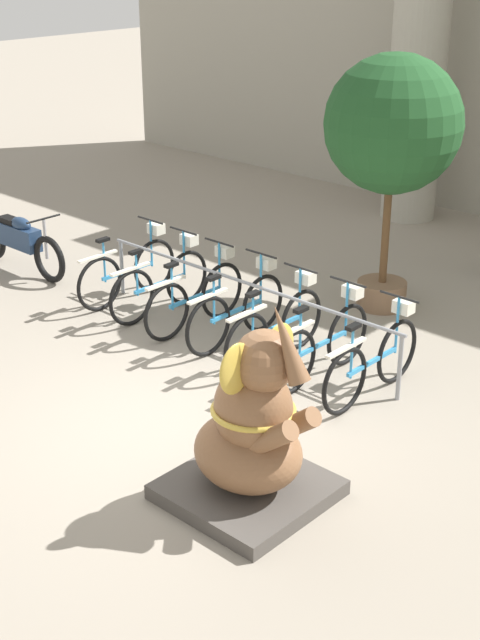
# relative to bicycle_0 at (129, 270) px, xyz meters

# --- Properties ---
(ground_plane) EXTENTS (60.00, 60.00, 0.00)m
(ground_plane) POSITION_rel_bicycle_0_xyz_m (2.86, -1.87, -0.42)
(ground_plane) COLOR gray
(column_left) EXTENTS (1.15, 1.15, 5.16)m
(column_left) POSITION_rel_bicycle_0_xyz_m (0.66, 5.73, 2.20)
(column_left) COLOR #ADA899
(column_left) RESTS_ON ground_plane
(bike_rack) EXTENTS (4.55, 0.05, 0.77)m
(bike_rack) POSITION_rel_bicycle_0_xyz_m (1.97, 0.08, 0.20)
(bike_rack) COLOR gray
(bike_rack) RESTS_ON ground_plane
(bicycle_0) EXTENTS (0.48, 1.68, 1.03)m
(bicycle_0) POSITION_rel_bicycle_0_xyz_m (0.00, 0.00, 0.00)
(bicycle_0) COLOR black
(bicycle_0) RESTS_ON ground_plane
(bicycle_1) EXTENTS (0.48, 1.68, 1.03)m
(bicycle_1) POSITION_rel_bicycle_0_xyz_m (0.66, -0.02, 0.00)
(bicycle_1) COLOR black
(bicycle_1) RESTS_ON ground_plane
(bicycle_2) EXTENTS (0.48, 1.68, 1.03)m
(bicycle_2) POSITION_rel_bicycle_0_xyz_m (1.32, -0.04, 0.00)
(bicycle_2) COLOR black
(bicycle_2) RESTS_ON ground_plane
(bicycle_3) EXTENTS (0.48, 1.68, 1.03)m
(bicycle_3) POSITION_rel_bicycle_0_xyz_m (1.97, -0.00, 0.00)
(bicycle_3) COLOR black
(bicycle_3) RESTS_ON ground_plane
(bicycle_4) EXTENTS (0.48, 1.68, 1.03)m
(bicycle_4) POSITION_rel_bicycle_0_xyz_m (2.63, -0.07, 0.00)
(bicycle_4) COLOR black
(bicycle_4) RESTS_ON ground_plane
(bicycle_5) EXTENTS (0.48, 1.68, 1.03)m
(bicycle_5) POSITION_rel_bicycle_0_xyz_m (3.29, -0.05, 0.00)
(bicycle_5) COLOR black
(bicycle_5) RESTS_ON ground_plane
(bicycle_6) EXTENTS (0.48, 1.68, 1.03)m
(bicycle_6) POSITION_rel_bicycle_0_xyz_m (3.95, -0.04, 0.00)
(bicycle_6) COLOR black
(bicycle_6) RESTS_ON ground_plane
(elephant_statue) EXTENTS (1.28, 1.28, 1.94)m
(elephant_statue) POSITION_rel_bicycle_0_xyz_m (4.27, -2.30, 0.23)
(elephant_statue) COLOR #4C4742
(elephant_statue) RESTS_ON ground_plane
(motorcycle) EXTENTS (2.11, 0.55, 0.93)m
(motorcycle) POSITION_rel_bicycle_0_xyz_m (-2.02, -0.34, 0.03)
(motorcycle) COLOR black
(motorcycle) RESTS_ON ground_plane
(potted_tree) EXTENTS (1.71, 1.71, 3.25)m
(potted_tree) POSITION_rel_bicycle_0_xyz_m (2.61, 2.09, 1.91)
(potted_tree) COLOR brown
(potted_tree) RESTS_ON ground_plane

